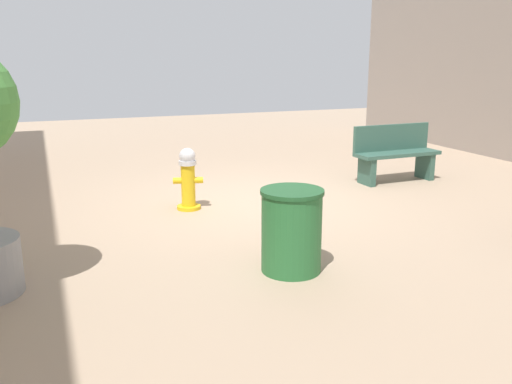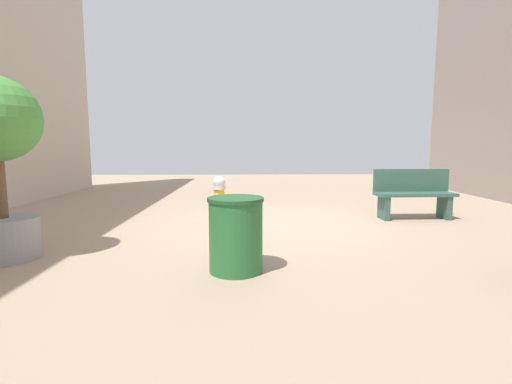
{
  "view_description": "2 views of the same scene",
  "coord_description": "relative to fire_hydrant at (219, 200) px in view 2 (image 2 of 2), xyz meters",
  "views": [
    {
      "loc": [
        2.84,
        7.28,
        2.12
      ],
      "look_at": [
        0.8,
        2.08,
        0.71
      ],
      "focal_mm": 38.65,
      "sensor_mm": 36.0,
      "label": 1
    },
    {
      "loc": [
        0.49,
        6.64,
        1.4
      ],
      "look_at": [
        0.37,
        1.24,
        0.73
      ],
      "focal_mm": 26.1,
      "sensor_mm": 36.0,
      "label": 2
    }
  ],
  "objects": [
    {
      "name": "bench_near",
      "position": [
        -3.71,
        -0.43,
        0.06
      ],
      "size": [
        1.5,
        0.48,
        0.95
      ],
      "color": "#33594C",
      "rests_on": "ground_plane"
    },
    {
      "name": "fire_hydrant",
      "position": [
        0.0,
        0.0,
        0.0
      ],
      "size": [
        0.42,
        0.4,
        0.86
      ],
      "color": "gold",
      "rests_on": "ground_plane"
    },
    {
      "name": "ground_plane",
      "position": [
        -1.0,
        -0.02,
        -0.43
      ],
      "size": [
        23.4,
        23.4,
        0.0
      ],
      "primitive_type": "plane",
      "color": "tan"
    },
    {
      "name": "trash_bin",
      "position": [
        -0.38,
        2.57,
        -0.01
      ],
      "size": [
        0.63,
        0.63,
        0.84
      ],
      "color": "#266633",
      "rests_on": "ground_plane"
    }
  ]
}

